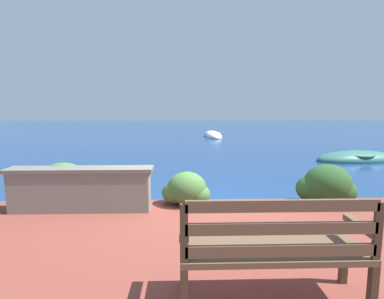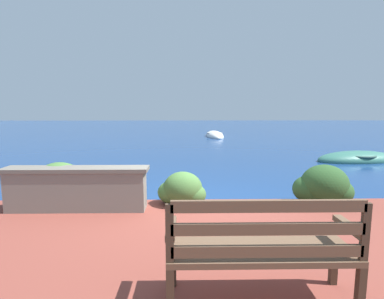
{
  "view_description": "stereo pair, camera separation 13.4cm",
  "coord_description": "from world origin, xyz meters",
  "views": [
    {
      "loc": [
        -0.23,
        -5.09,
        1.81
      ],
      "look_at": [
        0.09,
        4.95,
        0.42
      ],
      "focal_mm": 28.0,
      "sensor_mm": 36.0,
      "label": 1
    },
    {
      "loc": [
        -0.09,
        -5.09,
        1.81
      ],
      "look_at": [
        0.09,
        4.95,
        0.42
      ],
      "focal_mm": 28.0,
      "sensor_mm": 36.0,
      "label": 2
    }
  ],
  "objects": [
    {
      "name": "ground_plane",
      "position": [
        0.0,
        0.0,
        0.0
      ],
      "size": [
        80.0,
        80.0,
        0.0
      ],
      "color": "navy"
    },
    {
      "name": "park_bench",
      "position": [
        0.51,
        -2.83,
        0.7
      ],
      "size": [
        1.53,
        0.48,
        0.93
      ],
      "rotation": [
        0.0,
        0.0,
        -0.13
      ],
      "color": "#433123",
      "rests_on": "patio_terrace"
    },
    {
      "name": "hedge_clump_far_left",
      "position": [
        -2.21,
        -0.24,
        0.53
      ],
      "size": [
        1.05,
        0.76,
        0.71
      ],
      "color": "#426B33",
      "rests_on": "patio_terrace"
    },
    {
      "name": "hedge_clump_centre",
      "position": [
        2.2,
        -0.25,
        0.51
      ],
      "size": [
        0.97,
        0.7,
        0.66
      ],
      "color": "#284C23",
      "rests_on": "patio_terrace"
    },
    {
      "name": "stone_wall",
      "position": [
        -1.82,
        -0.5,
        0.56
      ],
      "size": [
        2.24,
        0.39,
        0.68
      ],
      "color": "slate",
      "rests_on": "patio_terrace"
    },
    {
      "name": "rowboat_mid",
      "position": [
        1.7,
        13.99,
        0.06
      ],
      "size": [
        1.24,
        3.32,
        0.65
      ],
      "rotation": [
        0.0,
        0.0,
        4.79
      ],
      "color": "silver",
      "rests_on": "ground_plane"
    },
    {
      "name": "hedge_clump_left",
      "position": [
        -0.17,
        -0.26,
        0.46
      ],
      "size": [
        0.81,
        0.58,
        0.55
      ],
      "color": "#426B33",
      "rests_on": "patio_terrace"
    },
    {
      "name": "rowboat_nearest",
      "position": [
        5.8,
        4.99,
        0.05
      ],
      "size": [
        2.99,
        1.47,
        0.63
      ],
      "rotation": [
        0.0,
        0.0,
        0.11
      ],
      "color": "#336B5B",
      "rests_on": "ground_plane"
    }
  ]
}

